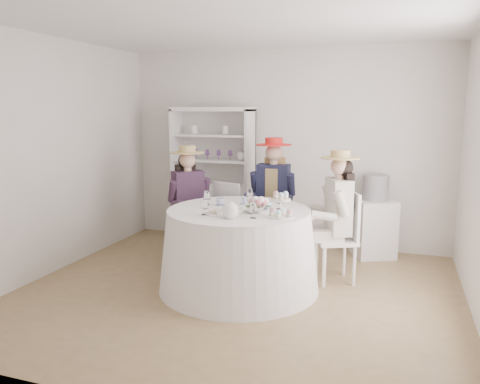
% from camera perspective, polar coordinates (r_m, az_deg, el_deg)
% --- Properties ---
extents(ground, '(4.50, 4.50, 0.00)m').
position_cam_1_polar(ground, '(4.99, -0.38, -12.14)').
color(ground, olive).
rests_on(ground, ground).
extents(ceiling, '(4.50, 4.50, 0.00)m').
position_cam_1_polar(ceiling, '(4.69, -0.42, 20.05)').
color(ceiling, white).
rests_on(ceiling, wall_back).
extents(wall_back, '(4.50, 0.00, 4.50)m').
position_cam_1_polar(wall_back, '(6.56, 5.38, 5.34)').
color(wall_back, silver).
rests_on(wall_back, ground).
extents(wall_front, '(4.50, 0.00, 4.50)m').
position_cam_1_polar(wall_front, '(2.86, -13.70, -1.08)').
color(wall_front, silver).
rests_on(wall_front, ground).
extents(wall_left, '(0.00, 4.50, 4.50)m').
position_cam_1_polar(wall_left, '(5.79, -21.97, 4.02)').
color(wall_left, silver).
rests_on(wall_left, ground).
extents(tea_table, '(1.69, 1.69, 0.86)m').
position_cam_1_polar(tea_table, '(4.98, -0.14, -6.97)').
color(tea_table, white).
rests_on(tea_table, ground).
extents(hutch, '(1.22, 0.65, 1.91)m').
position_cam_1_polar(hutch, '(6.65, -3.19, -0.38)').
color(hutch, silver).
rests_on(hutch, ground).
extents(side_table, '(0.63, 0.63, 0.74)m').
position_cam_1_polar(side_table, '(6.30, 15.95, -4.24)').
color(side_table, silver).
rests_on(side_table, ground).
extents(hatbox, '(0.34, 0.34, 0.33)m').
position_cam_1_polar(hatbox, '(6.20, 16.19, 0.56)').
color(hatbox, black).
rests_on(hatbox, side_table).
extents(guest_left, '(0.62, 0.61, 1.45)m').
position_cam_1_polar(guest_left, '(5.78, -6.25, -0.65)').
color(guest_left, silver).
rests_on(guest_left, ground).
extents(guest_mid, '(0.56, 0.58, 1.54)m').
position_cam_1_polar(guest_mid, '(5.86, 4.03, 0.07)').
color(guest_mid, silver).
rests_on(guest_mid, ground).
extents(guest_right, '(0.61, 0.56, 1.46)m').
position_cam_1_polar(guest_right, '(5.18, 11.63, -2.01)').
color(guest_right, silver).
rests_on(guest_right, ground).
extents(spare_chair, '(0.49, 0.49, 0.98)m').
position_cam_1_polar(spare_chair, '(6.00, -1.04, -3.00)').
color(spare_chair, silver).
rests_on(spare_chair, ground).
extents(teacup_a, '(0.09, 0.09, 0.07)m').
position_cam_1_polar(teacup_a, '(5.05, -2.42, -1.27)').
color(teacup_a, white).
rests_on(teacup_a, tea_table).
extents(teacup_b, '(0.09, 0.09, 0.07)m').
position_cam_1_polar(teacup_b, '(5.11, 0.58, -1.13)').
color(teacup_b, white).
rests_on(teacup_b, tea_table).
extents(teacup_c, '(0.11, 0.11, 0.07)m').
position_cam_1_polar(teacup_c, '(4.89, 3.40, -1.69)').
color(teacup_c, white).
rests_on(teacup_c, tea_table).
extents(flower_bowl, '(0.28, 0.28, 0.06)m').
position_cam_1_polar(flower_bowl, '(4.73, 1.68, -2.14)').
color(flower_bowl, white).
rests_on(flower_bowl, tea_table).
extents(flower_arrangement, '(0.19, 0.19, 0.07)m').
position_cam_1_polar(flower_arrangement, '(4.81, 2.24, -1.17)').
color(flower_arrangement, '#D76B77').
rests_on(flower_arrangement, tea_table).
extents(table_teapot, '(0.23, 0.17, 0.17)m').
position_cam_1_polar(table_teapot, '(4.46, -1.13, -2.29)').
color(table_teapot, white).
rests_on(table_teapot, tea_table).
extents(sandwich_plate, '(0.24, 0.24, 0.05)m').
position_cam_1_polar(sandwich_plate, '(4.65, -2.82, -2.55)').
color(sandwich_plate, white).
rests_on(sandwich_plate, tea_table).
extents(cupcake_stand, '(0.26, 0.26, 0.24)m').
position_cam_1_polar(cupcake_stand, '(4.51, 4.98, -1.98)').
color(cupcake_stand, white).
rests_on(cupcake_stand, tea_table).
extents(stemware_set, '(0.89, 0.85, 0.15)m').
position_cam_1_polar(stemware_set, '(4.86, -0.14, -1.25)').
color(stemware_set, white).
rests_on(stemware_set, tea_table).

